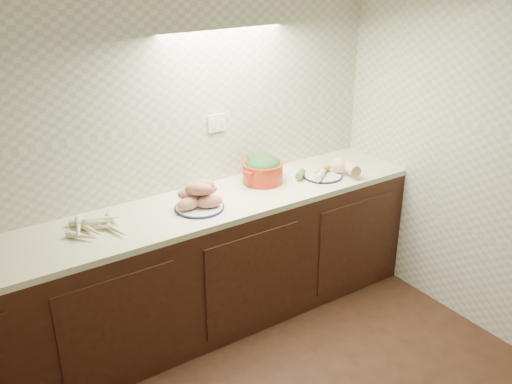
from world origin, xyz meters
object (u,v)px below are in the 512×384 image
onion_bowl (194,192)px  dutch_oven (263,169)px  sweet_potato_plate (199,197)px  veg_plate (330,170)px  parsnip_pile (95,230)px

onion_bowl → dutch_oven: bearing=-2.6°
sweet_potato_plate → veg_plate: 1.04m
onion_bowl → dutch_oven: size_ratio=0.41×
dutch_oven → sweet_potato_plate: bearing=175.0°
dutch_oven → veg_plate: bearing=-37.9°
sweet_potato_plate → dutch_oven: dutch_oven is taller
dutch_oven → veg_plate: (0.47, -0.17, -0.05)m
parsnip_pile → dutch_oven: dutch_oven is taller
parsnip_pile → sweet_potato_plate: bearing=-1.0°
dutch_oven → veg_plate: dutch_oven is taller
parsnip_pile → sweet_potato_plate: size_ratio=1.26×
sweet_potato_plate → onion_bowl: size_ratio=2.21×
onion_bowl → veg_plate: size_ratio=0.32×
sweet_potato_plate → veg_plate: size_ratio=0.71×
parsnip_pile → sweet_potato_plate: (0.66, -0.01, 0.04)m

